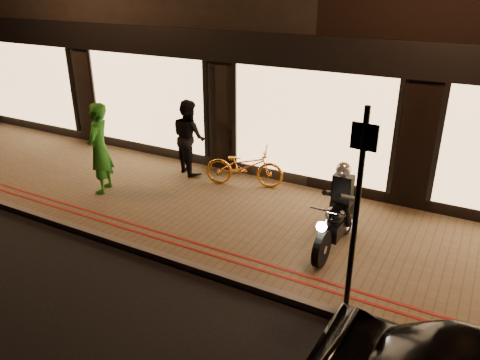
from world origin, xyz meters
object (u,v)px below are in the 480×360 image
at_px(motorcycle, 337,216).
at_px(person_green, 99,148).
at_px(bicycle_gold, 244,166).
at_px(sign_post, 357,203).

distance_m(motorcycle, person_green, 5.38).
distance_m(bicycle_gold, person_green, 3.24).
bearing_deg(motorcycle, sign_post, -64.48).
relative_size(motorcycle, sign_post, 0.65).
bearing_deg(sign_post, person_green, 167.63).
bearing_deg(person_green, sign_post, 55.69).
bearing_deg(bicycle_gold, person_green, 106.21).
xyz_separation_m(motorcycle, bicycle_gold, (-2.71, 1.62, -0.14)).
relative_size(bicycle_gold, person_green, 0.89).
relative_size(motorcycle, person_green, 0.96).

